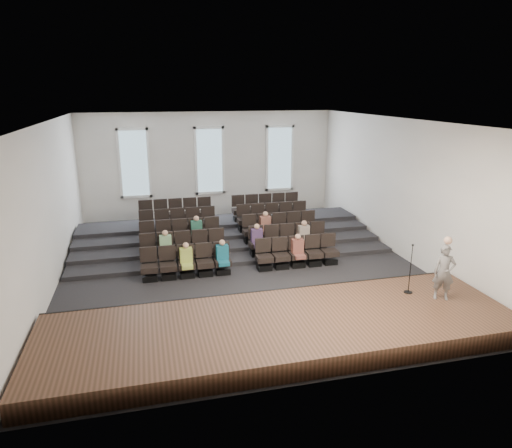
{
  "coord_description": "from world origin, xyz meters",
  "views": [
    {
      "loc": [
        -3.06,
        -14.75,
        5.93
      ],
      "look_at": [
        0.7,
        0.5,
        1.33
      ],
      "focal_mm": 32.0,
      "sensor_mm": 36.0,
      "label": 1
    }
  ],
  "objects": [
    {
      "name": "ground",
      "position": [
        0.0,
        0.0,
        0.0
      ],
      "size": [
        14.0,
        14.0,
        0.0
      ],
      "primitive_type": "plane",
      "color": "black",
      "rests_on": "ground"
    },
    {
      "name": "ceiling",
      "position": [
        0.0,
        0.0,
        5.01
      ],
      "size": [
        12.0,
        14.0,
        0.02
      ],
      "primitive_type": "cube",
      "color": "white",
      "rests_on": "ground"
    },
    {
      "name": "wall_back",
      "position": [
        0.0,
        7.02,
        2.5
      ],
      "size": [
        12.0,
        0.04,
        5.0
      ],
      "primitive_type": "cube",
      "color": "white",
      "rests_on": "ground"
    },
    {
      "name": "wall_front",
      "position": [
        0.0,
        -7.02,
        2.5
      ],
      "size": [
        12.0,
        0.04,
        5.0
      ],
      "primitive_type": "cube",
      "color": "white",
      "rests_on": "ground"
    },
    {
      "name": "wall_left",
      "position": [
        -6.02,
        0.0,
        2.5
      ],
      "size": [
        0.04,
        14.0,
        5.0
      ],
      "primitive_type": "cube",
      "color": "white",
      "rests_on": "ground"
    },
    {
      "name": "wall_right",
      "position": [
        6.02,
        0.0,
        2.5
      ],
      "size": [
        0.04,
        14.0,
        5.0
      ],
      "primitive_type": "cube",
      "color": "white",
      "rests_on": "ground"
    },
    {
      "name": "stage",
      "position": [
        0.0,
        -5.1,
        0.25
      ],
      "size": [
        11.8,
        3.6,
        0.5
      ],
      "primitive_type": "cube",
      "color": "#4F3022",
      "rests_on": "ground"
    },
    {
      "name": "stage_lip",
      "position": [
        0.0,
        -3.33,
        0.25
      ],
      "size": [
        11.8,
        0.06,
        0.52
      ],
      "primitive_type": "cube",
      "color": "black",
      "rests_on": "ground"
    },
    {
      "name": "risers",
      "position": [
        0.0,
        3.17,
        0.2
      ],
      "size": [
        11.8,
        4.8,
        0.6
      ],
      "color": "black",
      "rests_on": "ground"
    },
    {
      "name": "seating_rows",
      "position": [
        -0.0,
        1.54,
        0.68
      ],
      "size": [
        6.8,
        4.7,
        1.67
      ],
      "color": "black",
      "rests_on": "ground"
    },
    {
      "name": "windows",
      "position": [
        0.0,
        6.95,
        2.7
      ],
      "size": [
        8.44,
        0.1,
        3.24
      ],
      "color": "white",
      "rests_on": "wall_back"
    },
    {
      "name": "audience",
      "position": [
        0.0,
        0.32,
        0.81
      ],
      "size": [
        5.45,
        2.64,
        1.1
      ],
      "color": "#A6B749",
      "rests_on": "seating_rows"
    },
    {
      "name": "speaker",
      "position": [
        4.53,
        -4.97,
        1.27
      ],
      "size": [
        0.66,
        0.57,
        1.53
      ],
      "primitive_type": "imported",
      "rotation": [
        0.0,
        0.0,
        -0.43
      ],
      "color": "#635F5E",
      "rests_on": "stage"
    },
    {
      "name": "mic_stand",
      "position": [
        3.88,
        -4.4,
        0.93
      ],
      "size": [
        0.24,
        0.24,
        1.43
      ],
      "color": "black",
      "rests_on": "stage"
    }
  ]
}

